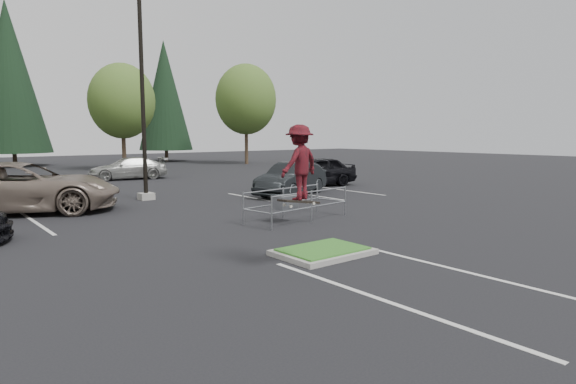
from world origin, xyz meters
TOP-DOWN VIEW (x-y plane):
  - ground at (0.00, 0.00)m, footprint 120.00×120.00m
  - grass_median at (0.00, 0.00)m, footprint 2.20×1.60m
  - stall_lines at (-1.35, 6.02)m, footprint 22.62×17.60m
  - light_pole at (0.50, 12.00)m, footprint 0.70×0.60m
  - decid_c at (5.99, 29.83)m, footprint 5.12×5.12m
  - decid_d at (17.99, 30.33)m, footprint 5.76×5.76m
  - conif_b at (0.00, 40.50)m, footprint 6.38×6.38m
  - conif_c at (14.00, 39.50)m, footprint 5.50×5.50m
  - cart_corral at (2.08, 3.94)m, footprint 3.87×1.85m
  - skateboarder at (-1.20, -0.54)m, footprint 1.11×0.77m
  - car_l_tan at (-4.50, 11.50)m, footprint 7.40×5.56m
  - car_r_charc at (6.50, 9.22)m, footprint 4.89×3.35m
  - car_r_black at (10.00, 11.50)m, footprint 5.02×2.52m
  - car_far_silver at (3.45, 22.00)m, footprint 5.07×2.75m

SIDE VIEW (x-z plane):
  - ground at x=0.00m, z-range 0.00..0.00m
  - stall_lines at x=-1.35m, z-range 0.00..0.01m
  - grass_median at x=0.00m, z-range 0.00..0.16m
  - cart_corral at x=2.08m, z-range 0.14..1.19m
  - car_far_silver at x=3.45m, z-range 0.00..1.39m
  - car_r_charc at x=6.50m, z-range 0.00..1.53m
  - car_r_black at x=10.00m, z-range 0.00..1.64m
  - car_l_tan at x=-4.50m, z-range 0.00..1.87m
  - skateboarder at x=-1.20m, z-range 1.42..3.13m
  - light_pole at x=0.50m, z-range -0.50..9.62m
  - decid_c at x=5.99m, z-range 1.06..9.45m
  - decid_d at x=17.99m, z-range 1.20..10.63m
  - conif_c at x=14.00m, z-range 0.60..13.10m
  - conif_b at x=0.00m, z-range 0.60..15.10m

